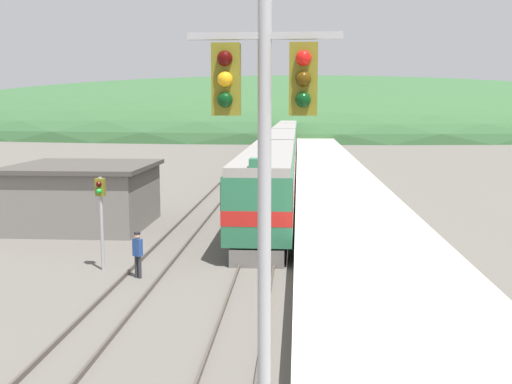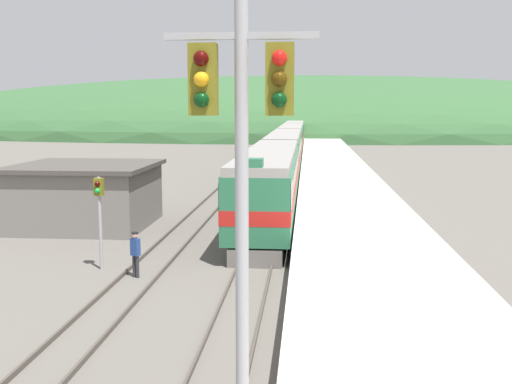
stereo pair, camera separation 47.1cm
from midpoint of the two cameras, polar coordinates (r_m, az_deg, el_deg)
name	(u,v)px [view 2 (the right image)]	position (r m, az deg, el deg)	size (l,w,h in m)	color
track_main	(290,160)	(75.35, 3.45, 3.11)	(1.52, 180.00, 0.16)	#4C443D
track_siding	(255,159)	(75.59, 0.13, 3.14)	(1.52, 180.00, 0.16)	#4C443D
platform	(335,174)	(55.45, 7.81, 1.73)	(6.32, 140.00, 1.13)	#BCB5A5
distant_hills	(299,132)	(157.53, 4.24, 5.70)	(232.73, 104.73, 28.86)	#335B33
station_shed	(86,195)	(34.80, -15.51, -0.26)	(7.51, 7.28, 3.51)	slate
express_train_lead_car	(270,183)	(34.64, 1.72, 0.87)	(3.00, 20.92, 4.56)	black
carriage_second	(285,153)	(57.09, 2.99, 3.72)	(2.99, 22.00, 4.20)	black
carriage_third	(291,140)	(79.91, 3.55, 4.98)	(2.99, 22.00, 4.20)	black
carriage_fourth	(295,132)	(102.75, 3.86, 5.68)	(2.99, 22.00, 4.20)	black
signal_mast_main	(242,179)	(8.72, 0.17, 1.24)	(2.20, 0.42, 8.57)	#9E9EA3
signal_post_siding	(99,203)	(25.13, -14.19, -1.06)	(0.36, 0.42, 3.86)	#9E9EA3
track_worker	(135,251)	(24.00, -10.86, -5.56)	(0.42, 0.37, 1.83)	#2D2D33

